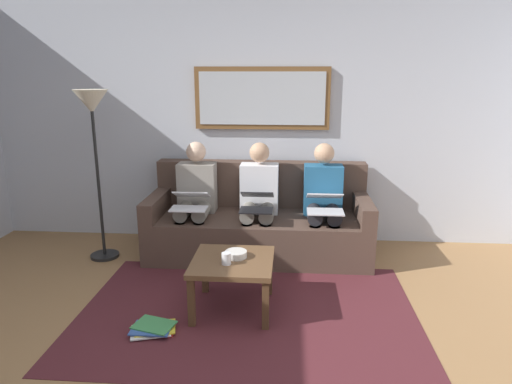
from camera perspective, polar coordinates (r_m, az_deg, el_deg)
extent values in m
cube|color=#B7BCC6|center=(4.98, 0.80, 8.76)|extent=(6.00, 0.12, 2.60)
cube|color=#4C1E23|center=(3.69, -1.05, -14.71)|extent=(2.60, 1.80, 0.01)
cube|color=#4C382D|center=(4.69, 0.33, -5.31)|extent=(2.20, 0.90, 0.42)
cube|color=#4C382D|center=(4.89, 0.63, 1.05)|extent=(2.20, 0.20, 0.48)
cube|color=#4C382D|center=(4.64, 13.14, -1.90)|extent=(0.14, 0.90, 0.20)
cube|color=#4C382D|center=(4.78, -12.09, -1.37)|extent=(0.14, 0.90, 0.20)
cube|color=brown|center=(4.87, 0.75, 11.58)|extent=(1.41, 0.04, 0.64)
cube|color=#B2B7BC|center=(4.85, 0.73, 11.56)|extent=(1.31, 0.01, 0.54)
cube|color=brown|center=(3.57, -2.93, -8.69)|extent=(0.62, 0.62, 0.04)
cube|color=#4C331E|center=(3.39, 1.20, -13.90)|extent=(0.05, 0.05, 0.38)
cube|color=#4C331E|center=(3.46, -8.04, -13.44)|extent=(0.05, 0.05, 0.38)
cube|color=#4C331E|center=(3.88, 1.66, -10.08)|extent=(0.05, 0.05, 0.38)
cube|color=#4C331E|center=(3.94, -6.36, -9.77)|extent=(0.05, 0.05, 0.38)
cylinder|color=silver|center=(3.46, -3.72, -8.27)|extent=(0.07, 0.07, 0.09)
cylinder|color=beige|center=(3.59, -2.50, -7.73)|extent=(0.17, 0.17, 0.05)
cube|color=#235B84|center=(4.65, 8.32, 0.29)|extent=(0.38, 0.22, 0.50)
sphere|color=tan|center=(4.57, 8.49, 4.79)|extent=(0.20, 0.20, 0.20)
cylinder|color=#232328|center=(4.51, 9.54, -2.61)|extent=(0.14, 0.42, 0.14)
cylinder|color=#232328|center=(4.49, 7.26, -2.57)|extent=(0.14, 0.42, 0.14)
cylinder|color=#232328|center=(4.40, 9.62, -6.91)|extent=(0.11, 0.11, 0.42)
cylinder|color=#232328|center=(4.39, 7.26, -6.88)|extent=(0.11, 0.11, 0.42)
cube|color=silver|center=(4.28, 8.62, -2.45)|extent=(0.34, 0.23, 0.01)
cube|color=silver|center=(4.40, 8.54, -0.48)|extent=(0.34, 0.21, 0.10)
cube|color=#A5C6EA|center=(4.39, 8.54, -0.44)|extent=(0.30, 0.18, 0.08)
cube|color=silver|center=(4.65, 0.43, 0.45)|extent=(0.38, 0.22, 0.50)
sphere|color=tan|center=(4.57, 0.43, 4.94)|extent=(0.20, 0.20, 0.20)
cylinder|color=gray|center=(4.49, 1.38, -2.46)|extent=(0.14, 0.42, 0.14)
cylinder|color=gray|center=(4.50, -0.91, -2.41)|extent=(0.14, 0.42, 0.14)
cylinder|color=gray|center=(4.39, 1.21, -6.76)|extent=(0.11, 0.11, 0.42)
cylinder|color=gray|center=(4.40, -1.15, -6.70)|extent=(0.11, 0.11, 0.42)
cube|color=black|center=(4.27, 0.03, -2.29)|extent=(0.31, 0.23, 0.01)
cube|color=black|center=(4.40, 0.19, -0.33)|extent=(0.31, 0.21, 0.10)
cube|color=#A5C6EA|center=(4.39, 0.19, -0.29)|extent=(0.28, 0.18, 0.09)
cube|color=gray|center=(4.74, -7.32, 0.59)|extent=(0.38, 0.22, 0.50)
sphere|color=beige|center=(4.66, -7.47, 5.00)|extent=(0.20, 0.20, 0.20)
cylinder|color=gray|center=(4.57, -6.67, -2.26)|extent=(0.14, 0.42, 0.14)
cylinder|color=gray|center=(4.61, -8.87, -2.20)|extent=(0.14, 0.42, 0.14)
cylinder|color=gray|center=(4.46, -7.07, -6.48)|extent=(0.11, 0.11, 0.42)
cylinder|color=gray|center=(4.50, -9.33, -6.38)|extent=(0.11, 0.11, 0.42)
cube|color=white|center=(4.37, -8.38, -2.07)|extent=(0.34, 0.21, 0.01)
cube|color=white|center=(4.48, -8.01, -0.30)|extent=(0.34, 0.19, 0.10)
cube|color=#A5C6EA|center=(4.48, -8.02, -0.26)|extent=(0.31, 0.17, 0.08)
cube|color=red|center=(3.54, -12.44, -16.37)|extent=(0.30, 0.23, 0.01)
cube|color=white|center=(3.51, -12.94, -16.48)|extent=(0.32, 0.27, 0.01)
cube|color=yellow|center=(3.51, -12.39, -16.18)|extent=(0.32, 0.26, 0.01)
cube|color=#33569E|center=(3.50, -12.88, -16.21)|extent=(0.28, 0.20, 0.01)
cube|color=#3D8C4C|center=(3.51, -12.58, -15.84)|extent=(0.32, 0.27, 0.01)
cylinder|color=black|center=(4.93, -18.29, -7.49)|extent=(0.28, 0.28, 0.03)
cylinder|color=black|center=(4.71, -19.00, 0.83)|extent=(0.03, 0.03, 1.50)
cone|color=beige|center=(4.60, -19.83, 10.55)|extent=(0.32, 0.32, 0.22)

